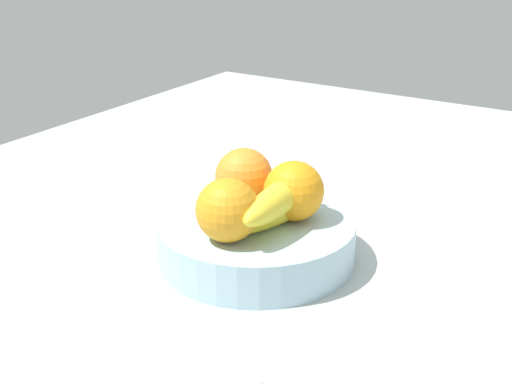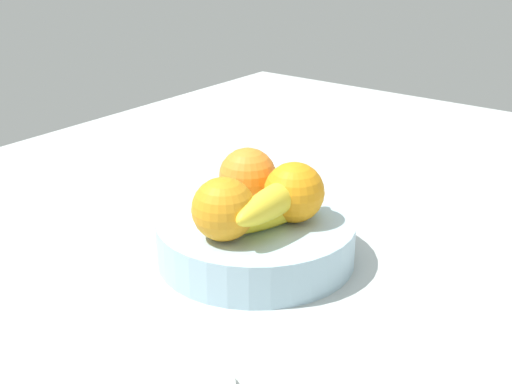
{
  "view_description": "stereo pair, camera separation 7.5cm",
  "coord_description": "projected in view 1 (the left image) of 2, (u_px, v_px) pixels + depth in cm",
  "views": [
    {
      "loc": [
        -74.7,
        -43.57,
        43.77
      ],
      "look_at": [
        -3.88,
        0.94,
        9.71
      ],
      "focal_mm": 49.01,
      "sensor_mm": 36.0,
      "label": 1
    },
    {
      "loc": [
        -70.44,
        -49.71,
        43.77
      ],
      "look_at": [
        -3.88,
        0.94,
        9.71
      ],
      "focal_mm": 49.01,
      "sensor_mm": 36.0,
      "label": 2
    }
  ],
  "objects": [
    {
      "name": "ground_plane",
      "position": [
        277.0,
        259.0,
        0.97
      ],
      "size": [
        180.0,
        140.0,
        3.0
      ],
      "primitive_type": "cube",
      "color": "#ADB5B4"
    },
    {
      "name": "fruit_bowl",
      "position": [
        256.0,
        240.0,
        0.93
      ],
      "size": [
        26.31,
        26.31,
        5.71
      ],
      "primitive_type": "cylinder",
      "color": "#A7C7D9",
      "rests_on": "ground_plane"
    },
    {
      "name": "orange_front_left",
      "position": [
        246.0,
        176.0,
        0.96
      ],
      "size": [
        7.94,
        7.94,
        7.94
      ],
      "primitive_type": "sphere",
      "color": "orange",
      "rests_on": "fruit_bowl"
    },
    {
      "name": "orange_front_right",
      "position": [
        228.0,
        210.0,
        0.85
      ],
      "size": [
        7.94,
        7.94,
        7.94
      ],
      "primitive_type": "sphere",
      "color": "orange",
      "rests_on": "fruit_bowl"
    },
    {
      "name": "orange_center",
      "position": [
        294.0,
        191.0,
        0.91
      ],
      "size": [
        7.94,
        7.94,
        7.94
      ],
      "primitive_type": "sphere",
      "color": "orange",
      "rests_on": "fruit_bowl"
    },
    {
      "name": "banana_bunch",
      "position": [
        275.0,
        205.0,
        0.89
      ],
      "size": [
        17.55,
        8.31,
        6.2
      ],
      "color": "yellow",
      "rests_on": "fruit_bowl"
    }
  ]
}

